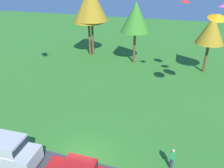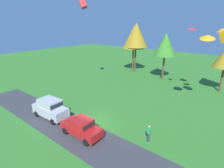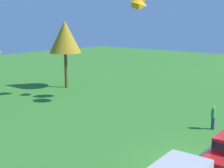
% 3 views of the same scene
% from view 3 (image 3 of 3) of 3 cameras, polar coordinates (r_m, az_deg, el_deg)
% --- Properties ---
extents(ground_plane, '(120.00, 120.00, 0.00)m').
position_cam_3_polar(ground_plane, '(18.09, 13.69, -13.89)').
color(ground_plane, '#337528').
extents(person_on_lawn, '(0.36, 0.24, 1.71)m').
position_cam_3_polar(person_on_lawn, '(23.58, 18.01, -5.85)').
color(person_on_lawn, '#2D334C').
rests_on(person_on_lawn, ground).
extents(tree_left_of_center, '(3.68, 3.68, 7.76)m').
position_cam_3_polar(tree_left_of_center, '(36.53, -8.59, 8.47)').
color(tree_left_of_center, brown).
rests_on(tree_left_of_center, ground).
extents(kite_delta_topmost, '(1.79, 1.82, 0.83)m').
position_cam_3_polar(kite_delta_topmost, '(28.32, 5.06, 14.81)').
color(kite_delta_topmost, orange).
extents(kite_box_high_right, '(1.27, 1.30, 1.68)m').
position_cam_3_polar(kite_box_high_right, '(30.17, 4.83, 14.90)').
color(kite_box_high_right, orange).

